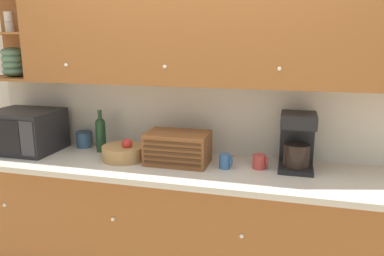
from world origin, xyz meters
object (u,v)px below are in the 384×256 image
object	(u,v)px
wine_bottle	(101,133)
coffee_maker	(297,141)
fruit_basket	(124,152)
mug_blue_second	(225,161)
storage_canister	(84,139)
bread_box	(178,148)
microwave	(25,131)
mug	(260,162)

from	to	relation	value
wine_bottle	coffee_maker	distance (m)	1.45
fruit_basket	mug_blue_second	world-z (taller)	fruit_basket
storage_canister	wine_bottle	xyz separation A→B (m)	(0.19, -0.07, 0.08)
coffee_maker	storage_canister	bearing A→B (deg)	176.37
wine_bottle	bread_box	xyz separation A→B (m)	(0.66, -0.13, -0.03)
mug_blue_second	coffee_maker	size ratio (longest dim) A/B	0.26
storage_canister	fruit_basket	bearing A→B (deg)	-25.90
coffee_maker	mug_blue_second	bearing A→B (deg)	-165.79
fruit_basket	storage_canister	bearing A→B (deg)	154.10
mug_blue_second	wine_bottle	bearing A→B (deg)	171.61
fruit_basket	mug_blue_second	size ratio (longest dim) A/B	3.13
wine_bottle	mug_blue_second	world-z (taller)	wine_bottle
fruit_basket	bread_box	bearing A→B (deg)	2.79
microwave	storage_canister	xyz separation A→B (m)	(0.38, 0.20, -0.09)
mug_blue_second	mug	bearing A→B (deg)	13.78
microwave	coffee_maker	world-z (taller)	coffee_maker
microwave	storage_canister	distance (m)	0.44
mug_blue_second	coffee_maker	distance (m)	0.49
mug	coffee_maker	world-z (taller)	coffee_maker
microwave	storage_canister	bearing A→B (deg)	27.90
mug_blue_second	coffee_maker	bearing A→B (deg)	14.21
storage_canister	fruit_basket	size ratio (longest dim) A/B	0.42
storage_canister	fruit_basket	xyz separation A→B (m)	(0.45, -0.22, -0.01)
bread_box	mug	world-z (taller)	bread_box
mug_blue_second	mug	xyz separation A→B (m)	(0.22, 0.05, -0.00)
microwave	wine_bottle	distance (m)	0.59
mug	coffee_maker	xyz separation A→B (m)	(0.23, 0.06, 0.15)
storage_canister	fruit_basket	world-z (taller)	fruit_basket
fruit_basket	coffee_maker	size ratio (longest dim) A/B	0.81
storage_canister	mug	distance (m)	1.42
wine_bottle	mug	xyz separation A→B (m)	(1.22, -0.09, -0.10)
mug	mug_blue_second	bearing A→B (deg)	-166.22
coffee_maker	bread_box	bearing A→B (deg)	-173.15
bread_box	mug_blue_second	bearing A→B (deg)	-3.43
storage_canister	mug	xyz separation A→B (m)	(1.41, -0.16, -0.02)
microwave	fruit_basket	xyz separation A→B (m)	(0.83, -0.02, -0.10)
microwave	mug	bearing A→B (deg)	1.17
mug	storage_canister	bearing A→B (deg)	173.32
storage_canister	mug	world-z (taller)	storage_canister
bread_box	mug	distance (m)	0.56
bread_box	coffee_maker	bearing A→B (deg)	6.85
microwave	fruit_basket	world-z (taller)	microwave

